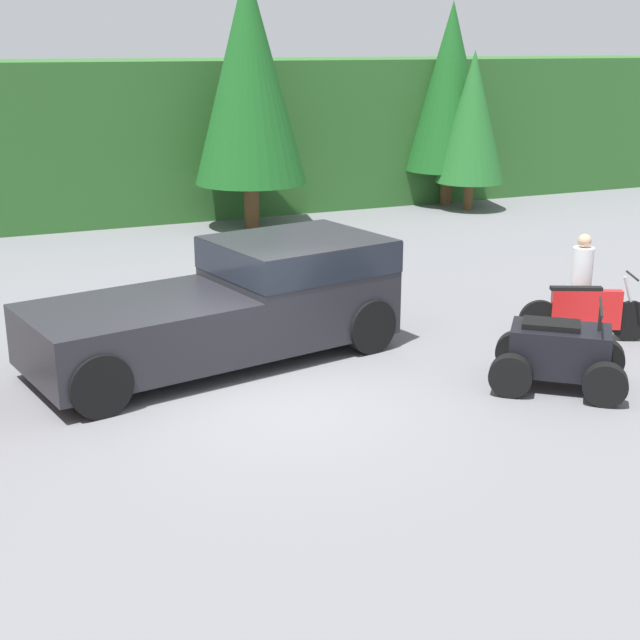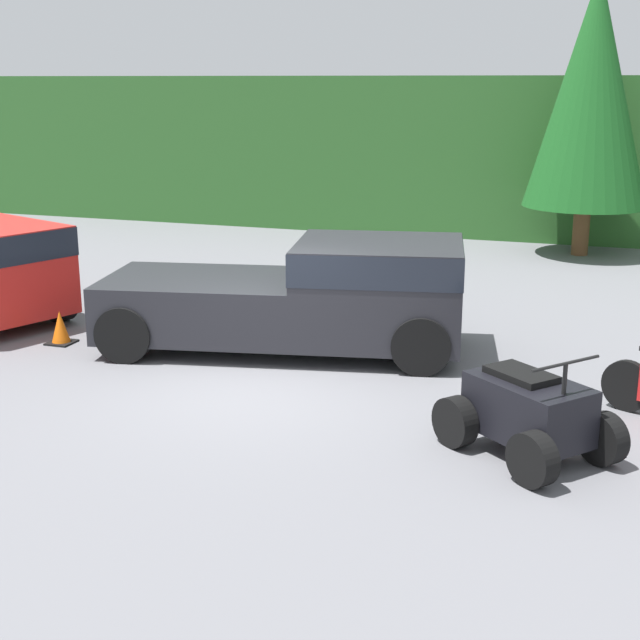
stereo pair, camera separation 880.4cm
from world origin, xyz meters
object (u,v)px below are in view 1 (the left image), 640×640
object	(u,v)px
dirt_bike	(586,313)
quad_atv	(559,354)
pickup_truck_second	(243,298)
rider_person	(581,280)

from	to	relation	value
dirt_bike	quad_atv	size ratio (longest dim) A/B	0.89
dirt_bike	quad_atv	xyz separation A→B (m)	(-1.77, -1.56, 0.03)
pickup_truck_second	rider_person	world-z (taller)	pickup_truck_second
quad_atv	pickup_truck_second	bearing A→B (deg)	179.12
dirt_bike	rider_person	size ratio (longest dim) A/B	1.18
rider_person	dirt_bike	bearing A→B (deg)	-105.56
dirt_bike	quad_atv	distance (m)	2.35
pickup_truck_second	quad_atv	bearing A→B (deg)	-51.46
dirt_bike	quad_atv	world-z (taller)	quad_atv
quad_atv	rider_person	world-z (taller)	rider_person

